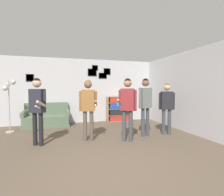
{
  "coord_description": "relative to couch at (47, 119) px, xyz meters",
  "views": [
    {
      "loc": [
        -0.82,
        -2.84,
        1.47
      ],
      "look_at": [
        0.69,
        2.32,
        1.17
      ],
      "focal_mm": 28.0,
      "sensor_mm": 36.0,
      "label": 1
    }
  ],
  "objects": [
    {
      "name": "wall_back",
      "position": [
        1.37,
        0.42,
        1.06
      ],
      "size": [
        8.79,
        0.08,
        2.7
      ],
      "color": "silver",
      "rests_on": "ground_plane"
    },
    {
      "name": "couch",
      "position": [
        0.0,
        0.0,
        0.0
      ],
      "size": [
        1.69,
        0.8,
        0.89
      ],
      "color": "#5B7056",
      "rests_on": "ground_plane"
    },
    {
      "name": "person_spectator_near_bookshelf",
      "position": [
        3.0,
        -2.31,
        0.8
      ],
      "size": [
        0.49,
        0.28,
        1.77
      ],
      "color": "#3D4247",
      "rests_on": "ground_plane"
    },
    {
      "name": "bottle_on_floor",
      "position": [
        -0.31,
        -0.69,
        -0.18
      ],
      "size": [
        0.07,
        0.07,
        0.29
      ],
      "color": "black",
      "rests_on": "ground_plane"
    },
    {
      "name": "wall_right",
      "position": [
        4.59,
        -1.94,
        1.06
      ],
      "size": [
        0.06,
        7.05,
        2.7
      ],
      "color": "silver",
      "rests_on": "ground_plane"
    },
    {
      "name": "ground_plane",
      "position": [
        1.36,
        -4.26,
        -0.29
      ],
      "size": [
        20.0,
        20.0,
        0.0
      ],
      "primitive_type": "plane",
      "color": "brown"
    },
    {
      "name": "person_watcher_holding_cup",
      "position": [
        2.29,
        -2.64,
        0.78
      ],
      "size": [
        0.59,
        0.36,
        1.74
      ],
      "color": "#3D4247",
      "rests_on": "ground_plane"
    },
    {
      "name": "floor_lamp",
      "position": [
        -1.1,
        -0.65,
        1.01
      ],
      "size": [
        0.38,
        0.41,
        1.75
      ],
      "color": "#ADA89E",
      "rests_on": "ground_plane"
    },
    {
      "name": "person_player_foreground_left",
      "position": [
        -0.04,
        -2.33,
        0.77
      ],
      "size": [
        0.44,
        0.6,
        1.73
      ],
      "color": "black",
      "rests_on": "ground_plane"
    },
    {
      "name": "person_spectator_far_right",
      "position": [
        3.75,
        -2.31,
        0.7
      ],
      "size": [
        0.47,
        0.31,
        1.63
      ],
      "color": "#3D4247",
      "rests_on": "ground_plane"
    },
    {
      "name": "person_player_foreground_center",
      "position": [
        1.26,
        -2.29,
        0.75
      ],
      "size": [
        0.49,
        0.53,
        1.7
      ],
      "color": "brown",
      "rests_on": "ground_plane"
    },
    {
      "name": "bookshelf",
      "position": [
        2.99,
        0.2,
        0.25
      ],
      "size": [
        1.05,
        0.3,
        1.1
      ],
      "color": "#A87F51",
      "rests_on": "ground_plane"
    }
  ]
}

